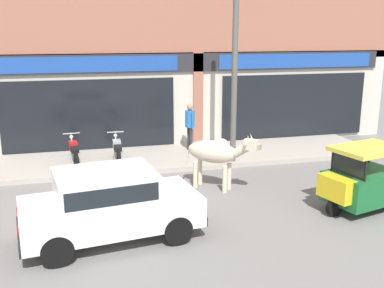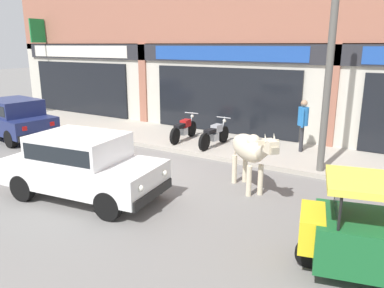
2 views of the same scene
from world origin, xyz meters
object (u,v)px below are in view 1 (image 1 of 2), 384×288
car_1 (109,202)px  utility_pole (235,61)px  motorcycle_0 (74,153)px  motorcycle_1 (117,151)px  cow (216,153)px  pedestrian (190,122)px  auto_rickshaw (362,183)px

car_1 → utility_pole: utility_pole is taller
motorcycle_0 → motorcycle_1: (1.30, -0.15, 0.00)m
cow → pedestrian: pedestrian is taller
motorcycle_0 → utility_pole: 5.62m
cow → car_1: bearing=-141.5°
pedestrian → utility_pole: bearing=-58.6°
car_1 → utility_pole: (4.16, 4.33, 2.44)m
motorcycle_0 → utility_pole: size_ratio=0.29×
car_1 → motorcycle_1: 5.03m
auto_rickshaw → motorcycle_1: auto_rickshaw is taller
auto_rickshaw → motorcycle_1: (-5.26, 4.86, -0.14)m
cow → auto_rickshaw: size_ratio=0.81×
auto_rickshaw → motorcycle_0: 8.25m
pedestrian → motorcycle_1: bearing=-159.6°
cow → utility_pole: size_ratio=0.28×
cow → motorcycle_0: cow is taller
motorcycle_0 → motorcycle_1: 1.30m
utility_pole → car_1: bearing=-133.9°
auto_rickshaw → cow: bearing=142.3°
motorcycle_0 → cow: bearing=-37.2°
cow → car_1: cow is taller
motorcycle_1 → pedestrian: bearing=20.4°
auto_rickshaw → pedestrian: bearing=114.9°
car_1 → auto_rickshaw: bearing=1.2°
auto_rickshaw → utility_pole: 5.23m
cow → pedestrian: bearing=86.8°
car_1 → motorcycle_0: bearing=97.6°
cow → motorcycle_0: 4.61m
motorcycle_0 → pedestrian: pedestrian is taller
auto_rickshaw → utility_pole: (-1.71, 4.20, 2.59)m
motorcycle_0 → pedestrian: 3.98m
motorcycle_0 → utility_pole: utility_pole is taller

